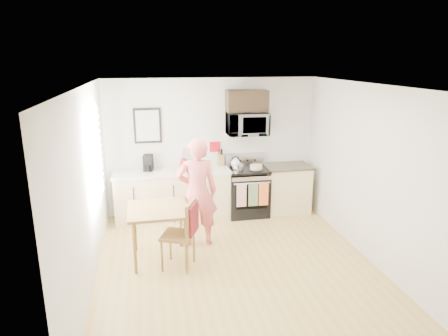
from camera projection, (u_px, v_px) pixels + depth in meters
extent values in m
plane|color=#AF8B43|center=(237.00, 267.00, 5.84)|extent=(4.60, 4.60, 0.00)
cube|color=beige|center=(212.00, 147.00, 7.67)|extent=(4.00, 0.04, 2.60)
cube|color=beige|center=(299.00, 264.00, 3.31)|extent=(4.00, 0.04, 2.60)
cube|color=beige|center=(87.00, 191.00, 5.13)|extent=(0.04, 4.60, 2.60)
cube|color=beige|center=(371.00, 174.00, 5.85)|extent=(0.04, 4.60, 2.60)
cube|color=white|center=(239.00, 86.00, 5.14)|extent=(4.00, 4.60, 0.04)
cube|color=silver|center=(94.00, 157.00, 5.83)|extent=(0.02, 1.40, 1.50)
cube|color=white|center=(95.00, 157.00, 5.83)|extent=(0.01, 1.30, 1.40)
cube|color=#CFB885|center=(173.00, 196.00, 7.47)|extent=(2.10, 0.60, 0.90)
cube|color=silver|center=(172.00, 172.00, 7.34)|extent=(2.14, 0.64, 0.04)
cube|color=#CFB885|center=(286.00, 189.00, 7.87)|extent=(0.84, 0.60, 0.90)
cube|color=black|center=(287.00, 166.00, 7.74)|extent=(0.88, 0.64, 0.04)
cube|color=black|center=(247.00, 195.00, 7.72)|extent=(0.76, 0.65, 0.77)
cube|color=black|center=(251.00, 197.00, 7.40)|extent=(0.61, 0.02, 0.45)
cube|color=#B6B6BB|center=(252.00, 180.00, 7.31)|extent=(0.74, 0.02, 0.14)
cylinder|color=#B6B6BB|center=(252.00, 183.00, 7.28)|extent=(0.68, 0.02, 0.02)
cube|color=black|center=(248.00, 170.00, 7.58)|extent=(0.76, 0.65, 0.04)
cube|color=#B6B6BB|center=(244.00, 159.00, 7.80)|extent=(0.76, 0.08, 0.24)
cube|color=beige|center=(242.00, 195.00, 7.30)|extent=(0.18, 0.02, 0.44)
cube|color=#566C48|center=(253.00, 195.00, 7.34)|extent=(0.18, 0.02, 0.44)
cube|color=orange|center=(264.00, 194.00, 7.37)|extent=(0.18, 0.02, 0.44)
imported|color=#B6B6BB|center=(247.00, 124.00, 7.45)|extent=(0.76, 0.51, 0.42)
cube|color=black|center=(247.00, 101.00, 7.38)|extent=(0.76, 0.35, 0.40)
cube|color=black|center=(148.00, 126.00, 7.32)|extent=(0.50, 0.03, 0.65)
cube|color=#A7ABA1|center=(148.00, 126.00, 7.30)|extent=(0.42, 0.01, 0.56)
cube|color=#AA0E16|center=(215.00, 147.00, 7.66)|extent=(0.20, 0.02, 0.20)
imported|color=#CD3839|center=(197.00, 192.00, 6.36)|extent=(0.66, 0.45, 1.77)
cube|color=brown|center=(158.00, 210.00, 5.86)|extent=(0.87, 0.87, 0.04)
cylinder|color=brown|center=(135.00, 248.00, 5.55)|extent=(0.05, 0.05, 0.78)
cylinder|color=brown|center=(186.00, 244.00, 5.70)|extent=(0.05, 0.05, 0.78)
cylinder|color=brown|center=(135.00, 228.00, 6.23)|extent=(0.05, 0.05, 0.78)
cylinder|color=brown|center=(181.00, 224.00, 6.38)|extent=(0.05, 0.05, 0.78)
cube|color=brown|center=(178.00, 235.00, 5.71)|extent=(0.56, 0.56, 0.04)
cube|color=brown|center=(191.00, 219.00, 5.60)|extent=(0.20, 0.41, 0.52)
cube|color=#570E18|center=(193.00, 219.00, 5.59)|extent=(0.20, 0.38, 0.43)
cylinder|color=brown|center=(162.00, 256.00, 5.64)|extent=(0.03, 0.03, 0.47)
cylinder|color=brown|center=(187.00, 259.00, 5.57)|extent=(0.03, 0.03, 0.47)
cylinder|color=brown|center=(170.00, 245.00, 5.99)|extent=(0.03, 0.03, 0.47)
cylinder|color=brown|center=(194.00, 247.00, 5.92)|extent=(0.03, 0.03, 0.47)
cube|color=brown|center=(221.00, 160.00, 7.69)|extent=(0.11, 0.15, 0.23)
cylinder|color=#AA0E16|center=(184.00, 163.00, 7.57)|extent=(0.13, 0.13, 0.16)
imported|color=silver|center=(186.00, 167.00, 7.51)|extent=(0.30, 0.30, 0.06)
cube|color=tan|center=(147.00, 165.00, 7.33)|extent=(0.10, 0.10, 0.22)
cube|color=black|center=(148.00, 163.00, 7.34)|extent=(0.20, 0.23, 0.30)
cylinder|color=black|center=(149.00, 168.00, 7.27)|extent=(0.11, 0.11, 0.11)
cube|color=tan|center=(185.00, 170.00, 7.22)|extent=(0.32, 0.18, 0.11)
cylinder|color=black|center=(256.00, 169.00, 7.48)|extent=(0.28, 0.28, 0.01)
cylinder|color=tan|center=(256.00, 167.00, 7.47)|extent=(0.23, 0.23, 0.07)
sphere|color=silver|center=(235.00, 163.00, 7.60)|extent=(0.18, 0.18, 0.18)
cone|color=silver|center=(235.00, 158.00, 7.57)|extent=(0.06, 0.06, 0.06)
torus|color=black|center=(235.00, 160.00, 7.58)|extent=(0.16, 0.02, 0.16)
cylinder|color=#B6B6BB|center=(238.00, 167.00, 7.47)|extent=(0.20, 0.20, 0.10)
cylinder|color=black|center=(239.00, 167.00, 7.31)|extent=(0.05, 0.18, 0.02)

